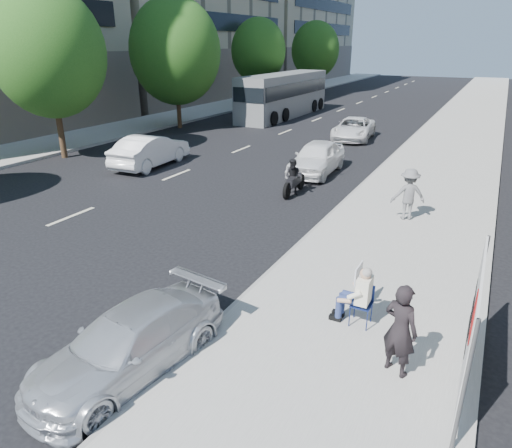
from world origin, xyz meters
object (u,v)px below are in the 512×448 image
Objects in this scene: jogger at (409,194)px; white_sedan_near at (317,157)px; pedestrian_woman at (400,330)px; protest_banner at (472,323)px; parked_sedan at (129,343)px; white_sedan_far at (354,129)px; motorcycle at (294,179)px; seated_protester at (358,292)px; bus at (284,95)px; white_sedan_mid at (150,151)px.

white_sedan_near is at bearing -67.50° from jogger.
jogger is 7.95m from pedestrian_woman.
protest_banner reaches higher than pedestrian_woman.
white_sedan_far reaches higher than parked_sedan.
motorcycle is at bearing -38.09° from jogger.
protest_banner is 22.16m from white_sedan_far.
seated_protester is at bearing -79.63° from white_sedan_far.
white_sedan_mid is at bearing -86.31° from bus.
parked_sedan is 22.97m from white_sedan_far.
protest_banner reaches higher than white_sedan_mid.
jogger is at bearing 80.78° from parked_sedan.
parked_sedan is (-3.03, -9.85, -0.42)m from jogger.
seated_protester is 0.11× the size of bus.
jogger is 0.83× the size of motorcycle.
white_sedan_far is 10.32m from bus.
white_sedan_far is at bearing 111.05° from protest_banner.
jogger is 4.66m from motorcycle.
bus is at bearing -80.44° from jogger.
pedestrian_woman is at bearing -171.64° from protest_banner.
white_sedan_mid is 0.38× the size of bus.
pedestrian_woman is at bearing 32.77° from parked_sedan.
jogger is at bearing 107.02° from protest_banner.
jogger is 0.14× the size of bus.
jogger is 23.82m from bus.
motorcycle is (-1.49, 10.93, 0.06)m from parked_sedan.
seated_protester is 0.28× the size of white_sedan_far.
white_sedan_near is at bearing -60.16° from bus.
white_sedan_far is at bearing 106.51° from seated_protester.
protest_banner is 0.77× the size of parked_sedan.
white_sedan_far is (-2.57, 22.83, 0.07)m from parked_sedan.
bus is (-15.72, 27.39, 0.23)m from protest_banner.
white_sedan_mid is 0.98× the size of white_sedan_far.
jogger is at bearing -72.80° from white_sedan_far.
parked_sedan is 11.03m from motorcycle.
white_sedan_near is at bearing 114.36° from seated_protester.
white_sedan_mid is (-7.57, -2.47, 0.02)m from white_sedan_near.
parked_sedan is 0.93× the size of white_sedan_near.
jogger is 10.31m from parked_sedan.
pedestrian_woman is (1.06, -1.17, 0.14)m from seated_protester.
seated_protester is 0.77× the size of jogger.
pedestrian_woman is 16.87m from white_sedan_mid.
white_sedan_near is 17.47m from bus.
motorcycle is 0.17× the size of bus.
white_sedan_mid is 7.94m from motorcycle.
white_sedan_near is 0.35× the size of bus.
protest_banner is 5.86m from parked_sedan.
seated_protester is 12.25m from white_sedan_near.
white_sedan_mid is (-12.62, 8.69, -0.12)m from seated_protester.
protest_banner is (1.06, 0.16, 0.38)m from pedestrian_woman.
pedestrian_woman is 13.77m from white_sedan_near.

